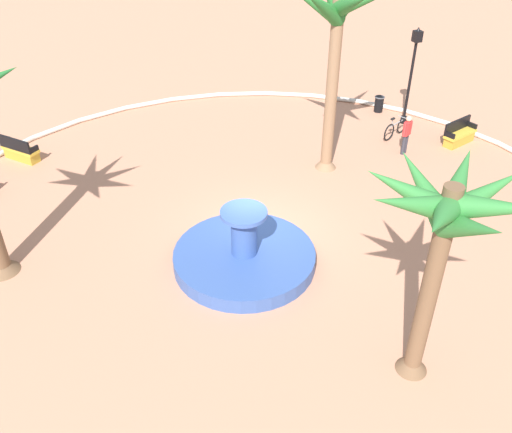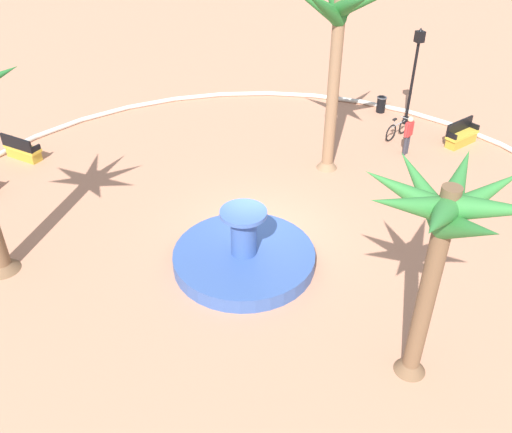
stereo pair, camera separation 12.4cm
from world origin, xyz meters
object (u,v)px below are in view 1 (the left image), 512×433
(bench_southeast, at_px, (20,152))
(person_cyclist_helmet, at_px, (407,133))
(bicycle_red_frame, at_px, (396,128))
(trash_bin, at_px, (379,104))
(palm_tree_near_fountain, at_px, (444,224))
(lamppost, at_px, (412,69))
(bench_north, at_px, (459,136))
(fountain, at_px, (244,256))
(palm_tree_by_curb, at_px, (338,26))

(bench_southeast, relative_size, person_cyclist_helmet, 0.96)
(bicycle_red_frame, bearing_deg, bench_southeast, 76.75)
(bench_southeast, bearing_deg, person_cyclist_helmet, -108.98)
(bicycle_red_frame, bearing_deg, person_cyclist_helmet, 160.36)
(trash_bin, bearing_deg, palm_tree_near_fountain, 151.41)
(bench_southeast, bearing_deg, lamppost, -98.77)
(person_cyclist_helmet, bearing_deg, bicycle_red_frame, -19.64)
(trash_bin, bearing_deg, bicycle_red_frame, 163.79)
(trash_bin, relative_size, person_cyclist_helmet, 0.46)
(bench_north, relative_size, bench_southeast, 1.09)
(fountain, xyz_separation_m, lamppost, (6.72, -9.92, 2.15))
(fountain, relative_size, palm_tree_by_curb, 0.60)
(lamppost, relative_size, bicycle_red_frame, 2.63)
(bench_north, distance_m, trash_bin, 4.20)
(palm_tree_near_fountain, distance_m, bench_southeast, 16.88)
(lamppost, bearing_deg, bench_southeast, 81.23)
(palm_tree_near_fountain, xyz_separation_m, bench_north, (9.26, -8.57, -3.85))
(bench_southeast, distance_m, trash_bin, 15.50)
(fountain, bearing_deg, person_cyclist_helmet, -62.81)
(fountain, bearing_deg, bench_southeast, 32.92)
(lamppost, xyz_separation_m, trash_bin, (1.47, 0.39, -2.05))
(fountain, bearing_deg, palm_tree_near_fountain, -155.35)
(palm_tree_near_fountain, distance_m, palm_tree_by_curb, 9.83)
(trash_bin, bearing_deg, person_cyclist_helmet, 162.53)
(bench_southeast, bearing_deg, fountain, -147.08)
(palm_tree_near_fountain, height_order, bench_southeast, palm_tree_near_fountain)
(palm_tree_near_fountain, height_order, bicycle_red_frame, palm_tree_near_fountain)
(palm_tree_by_curb, relative_size, bench_north, 4.12)
(fountain, distance_m, lamppost, 12.17)
(bench_southeast, relative_size, bicycle_red_frame, 0.97)
(bicycle_red_frame, height_order, person_cyclist_helmet, person_cyclist_helmet)
(palm_tree_near_fountain, distance_m, person_cyclist_helmet, 11.56)
(fountain, height_order, person_cyclist_helmet, fountain)
(palm_tree_near_fountain, height_order, bench_north, palm_tree_near_fountain)
(palm_tree_near_fountain, distance_m, lamppost, 14.12)
(palm_tree_near_fountain, distance_m, trash_bin, 15.56)
(fountain, xyz_separation_m, bench_north, (4.21, -10.89, 0.06))
(palm_tree_by_curb, relative_size, person_cyclist_helmet, 4.32)
(lamppost, distance_m, trash_bin, 2.56)
(palm_tree_by_curb, xyz_separation_m, bench_southeast, (4.79, 10.84, -4.94))
(bench_north, xyz_separation_m, bench_southeast, (4.95, 16.82, 0.00))
(bench_southeast, distance_m, person_cyclist_helmet, 15.06)
(palm_tree_near_fountain, height_order, trash_bin, palm_tree_near_fountain)
(person_cyclist_helmet, bearing_deg, lamppost, -33.49)
(bicycle_red_frame, bearing_deg, lamppost, -47.34)
(bench_north, height_order, trash_bin, bench_north)
(lamppost, height_order, person_cyclist_helmet, lamppost)
(bench_southeast, xyz_separation_m, trash_bin, (-0.97, -15.47, 0.04))
(fountain, distance_m, bench_north, 11.67)
(palm_tree_by_curb, xyz_separation_m, lamppost, (2.35, -5.01, -2.85))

